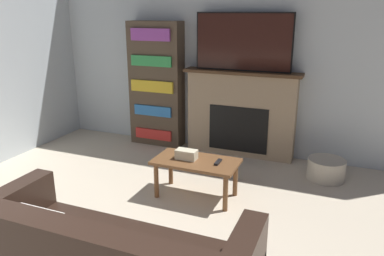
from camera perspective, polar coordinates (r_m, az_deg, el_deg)
The scene contains 8 objects.
wall_back at distance 5.16m, azimuth 4.38°, elevation 11.29°, with size 5.90×0.06×2.70m.
fireplace at distance 5.07m, azimuth 7.42°, elevation 2.24°, with size 1.55×0.28×1.15m.
tv at distance 4.90m, azimuth 7.79°, elevation 12.85°, with size 1.25×0.03×0.73m.
coffee_table at distance 3.92m, azimuth 0.62°, elevation -5.80°, with size 0.88×0.47×0.41m.
tissue_box at distance 3.92m, azimuth -0.85°, elevation -4.04°, with size 0.22×0.12×0.10m.
remote_control at distance 3.83m, azimuth 3.98°, elevation -5.20°, with size 0.04×0.15×0.02m.
bookshelf at distance 5.43m, azimuth -5.45°, elevation 6.59°, with size 0.78×0.29×1.77m.
storage_basket at distance 4.67m, azimuth 19.77°, elevation -5.94°, with size 0.43×0.43×0.25m.
Camera 1 is at (1.58, -0.81, 1.89)m, focal length 35.00 mm.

